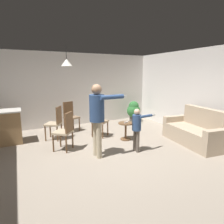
{
  "coord_description": "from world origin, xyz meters",
  "views": [
    {
      "loc": [
        -1.88,
        -4.0,
        1.95
      ],
      "look_at": [
        0.22,
        0.26,
        1.0
      ],
      "focal_mm": 30.98,
      "sensor_mm": 36.0,
      "label": 1
    }
  ],
  "objects_px": {
    "person_adult": "(97,113)",
    "potted_plant_corner": "(134,110)",
    "person_child": "(137,125)",
    "spare_remote_on_table": "(126,122)",
    "side_table_by_couch": "(126,129)",
    "dining_chair_spare": "(70,115)",
    "couch_floral": "(196,132)",
    "dining_chair_centre_back": "(99,120)",
    "dining_chair_near_wall": "(65,130)",
    "dining_chair_by_counter": "(55,122)"
  },
  "relations": [
    {
      "from": "side_table_by_couch",
      "to": "dining_chair_spare",
      "type": "xyz_separation_m",
      "value": [
        -1.23,
        1.65,
        0.22
      ]
    },
    {
      "from": "person_child",
      "to": "spare_remote_on_table",
      "type": "bearing_deg",
      "value": 159.55
    },
    {
      "from": "dining_chair_near_wall",
      "to": "spare_remote_on_table",
      "type": "distance_m",
      "value": 1.79
    },
    {
      "from": "dining_chair_spare",
      "to": "potted_plant_corner",
      "type": "height_order",
      "value": "dining_chair_spare"
    },
    {
      "from": "couch_floral",
      "to": "person_adult",
      "type": "distance_m",
      "value": 2.94
    },
    {
      "from": "person_adult",
      "to": "dining_chair_spare",
      "type": "bearing_deg",
      "value": 177.53
    },
    {
      "from": "couch_floral",
      "to": "dining_chair_spare",
      "type": "height_order",
      "value": "same"
    },
    {
      "from": "dining_chair_by_counter",
      "to": "dining_chair_spare",
      "type": "relative_size",
      "value": 1.0
    },
    {
      "from": "person_child",
      "to": "dining_chair_near_wall",
      "type": "bearing_deg",
      "value": -126.21
    },
    {
      "from": "person_adult",
      "to": "potted_plant_corner",
      "type": "bearing_deg",
      "value": 130.91
    },
    {
      "from": "person_child",
      "to": "potted_plant_corner",
      "type": "distance_m",
      "value": 3.19
    },
    {
      "from": "side_table_by_couch",
      "to": "dining_chair_near_wall",
      "type": "xyz_separation_m",
      "value": [
        -1.79,
        -0.02,
        0.22
      ]
    },
    {
      "from": "person_child",
      "to": "potted_plant_corner",
      "type": "xyz_separation_m",
      "value": [
        1.64,
        2.72,
        -0.22
      ]
    },
    {
      "from": "side_table_by_couch",
      "to": "dining_chair_centre_back",
      "type": "height_order",
      "value": "dining_chair_centre_back"
    },
    {
      "from": "dining_chair_spare",
      "to": "dining_chair_near_wall",
      "type": "bearing_deg",
      "value": 51.65
    },
    {
      "from": "person_adult",
      "to": "person_child",
      "type": "xyz_separation_m",
      "value": [
        0.99,
        -0.16,
        -0.38
      ]
    },
    {
      "from": "dining_chair_spare",
      "to": "potted_plant_corner",
      "type": "bearing_deg",
      "value": 163.73
    },
    {
      "from": "spare_remote_on_table",
      "to": "dining_chair_spare",
      "type": "bearing_deg",
      "value": 126.41
    },
    {
      "from": "couch_floral",
      "to": "person_child",
      "type": "distance_m",
      "value": 1.88
    },
    {
      "from": "person_adult",
      "to": "dining_chair_near_wall",
      "type": "xyz_separation_m",
      "value": [
        -0.6,
        0.72,
        -0.52
      ]
    },
    {
      "from": "person_adult",
      "to": "potted_plant_corner",
      "type": "xyz_separation_m",
      "value": [
        2.63,
        2.57,
        -0.6
      ]
    },
    {
      "from": "side_table_by_couch",
      "to": "dining_chair_near_wall",
      "type": "relative_size",
      "value": 0.52
    },
    {
      "from": "person_adult",
      "to": "couch_floral",
      "type": "bearing_deg",
      "value": 78.79
    },
    {
      "from": "person_adult",
      "to": "dining_chair_spare",
      "type": "relative_size",
      "value": 1.72
    },
    {
      "from": "person_adult",
      "to": "side_table_by_couch",
      "type": "bearing_deg",
      "value": 118.58
    },
    {
      "from": "potted_plant_corner",
      "to": "dining_chair_centre_back",
      "type": "bearing_deg",
      "value": -148.92
    },
    {
      "from": "dining_chair_near_wall",
      "to": "side_table_by_couch",
      "type": "bearing_deg",
      "value": -48.91
    },
    {
      "from": "dining_chair_by_counter",
      "to": "dining_chair_spare",
      "type": "distance_m",
      "value": 0.94
    },
    {
      "from": "person_child",
      "to": "dining_chair_centre_back",
      "type": "height_order",
      "value": "person_child"
    },
    {
      "from": "dining_chair_by_counter",
      "to": "dining_chair_centre_back",
      "type": "xyz_separation_m",
      "value": [
        1.24,
        -0.36,
        0.0
      ]
    },
    {
      "from": "side_table_by_couch",
      "to": "potted_plant_corner",
      "type": "height_order",
      "value": "potted_plant_corner"
    },
    {
      "from": "person_adult",
      "to": "potted_plant_corner",
      "type": "distance_m",
      "value": 3.72
    },
    {
      "from": "dining_chair_near_wall",
      "to": "potted_plant_corner",
      "type": "distance_m",
      "value": 3.72
    },
    {
      "from": "person_adult",
      "to": "spare_remote_on_table",
      "type": "relative_size",
      "value": 13.2
    },
    {
      "from": "dining_chair_near_wall",
      "to": "potted_plant_corner",
      "type": "xyz_separation_m",
      "value": [
        3.23,
        1.85,
        -0.08
      ]
    },
    {
      "from": "dining_chair_by_counter",
      "to": "dining_chair_spare",
      "type": "bearing_deg",
      "value": -10.9
    },
    {
      "from": "person_child",
      "to": "dining_chair_near_wall",
      "type": "xyz_separation_m",
      "value": [
        -1.59,
        0.88,
        -0.14
      ]
    },
    {
      "from": "side_table_by_couch",
      "to": "dining_chair_near_wall",
      "type": "distance_m",
      "value": 1.81
    },
    {
      "from": "person_child",
      "to": "dining_chair_spare",
      "type": "distance_m",
      "value": 2.76
    },
    {
      "from": "dining_chair_near_wall",
      "to": "spare_remote_on_table",
      "type": "bearing_deg",
      "value": -49.66
    },
    {
      "from": "dining_chair_spare",
      "to": "potted_plant_corner",
      "type": "xyz_separation_m",
      "value": [
        2.67,
        0.17,
        -0.08
      ]
    },
    {
      "from": "couch_floral",
      "to": "dining_chair_centre_back",
      "type": "relative_size",
      "value": 1.89
    },
    {
      "from": "dining_chair_near_wall",
      "to": "dining_chair_centre_back",
      "type": "bearing_deg",
      "value": -22.27
    },
    {
      "from": "dining_chair_by_counter",
      "to": "dining_chair_near_wall",
      "type": "xyz_separation_m",
      "value": [
        0.07,
        -0.97,
        0.0
      ]
    },
    {
      "from": "dining_chair_centre_back",
      "to": "potted_plant_corner",
      "type": "bearing_deg",
      "value": 81.7
    },
    {
      "from": "side_table_by_couch",
      "to": "dining_chair_by_counter",
      "type": "bearing_deg",
      "value": 152.96
    },
    {
      "from": "dining_chair_by_counter",
      "to": "potted_plant_corner",
      "type": "bearing_deg",
      "value": -44.39
    },
    {
      "from": "person_child",
      "to": "dining_chair_by_counter",
      "type": "distance_m",
      "value": 2.49
    },
    {
      "from": "person_adult",
      "to": "person_child",
      "type": "relative_size",
      "value": 1.55
    },
    {
      "from": "spare_remote_on_table",
      "to": "dining_chair_centre_back",
      "type": "bearing_deg",
      "value": 135.51
    }
  ]
}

